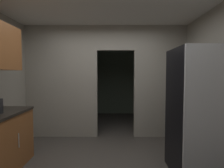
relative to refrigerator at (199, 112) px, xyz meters
The scene contains 4 objects.
kitchen_overhead_slab 2.26m from the refrigerator, 164.39° to the left, with size 4.13×7.37×0.06m, color silver.
kitchen_partition 2.21m from the refrigerator, 133.25° to the left, with size 3.73×0.12×2.59m.
adjoining_room_shell 3.66m from the refrigerator, 113.14° to the left, with size 3.73×2.53×2.59m.
refrigerator is the anchor object (origin of this frame).
Camera 1 is at (0.18, -2.39, 1.47)m, focal length 27.84 mm.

